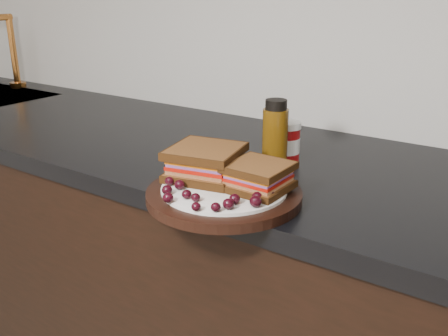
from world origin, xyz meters
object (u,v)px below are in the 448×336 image
at_px(sandwich_left, 205,162).
at_px(oil_bottle, 275,135).
at_px(condiment_jar, 286,142).
at_px(plate, 224,195).

height_order(sandwich_left, oil_bottle, oil_bottle).
height_order(condiment_jar, oil_bottle, oil_bottle).
relative_size(condiment_jar, oil_bottle, 0.61).
height_order(plate, condiment_jar, condiment_jar).
bearing_deg(condiment_jar, oil_bottle, -89.37).
bearing_deg(sandwich_left, condiment_jar, 65.28).
xyz_separation_m(plate, condiment_jar, (-0.01, 0.25, 0.04)).
bearing_deg(sandwich_left, plate, -33.53).
distance_m(plate, sandwich_left, 0.08).
relative_size(sandwich_left, condiment_jar, 1.41).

